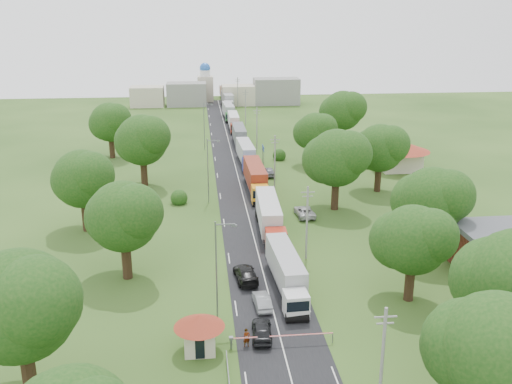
{
  "coord_description": "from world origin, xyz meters",
  "views": [
    {
      "loc": [
        -6.78,
        -68.16,
        28.13
      ],
      "look_at": [
        1.31,
        10.23,
        3.0
      ],
      "focal_mm": 40.0,
      "sensor_mm": 36.0,
      "label": 1
    }
  ],
  "objects": [
    {
      "name": "tree_9",
      "position": [
        -20.01,
        -29.83,
        7.85
      ],
      "size": [
        9.6,
        9.6,
        12.05
      ],
      "color": "#382616",
      "rests_on": "ground"
    },
    {
      "name": "car_verge_far",
      "position": [
        5.5,
        28.77,
        0.8
      ],
      "size": [
        2.08,
        4.76,
        1.6
      ],
      "primitive_type": "imported",
      "rotation": [
        0.0,
        0.0,
        3.18
      ],
      "color": "slate",
      "rests_on": "ground"
    },
    {
      "name": "pedestrian_booth",
      "position": [
        -6.5,
        -22.0,
        0.83
      ],
      "size": [
        1.0,
        1.03,
        1.67
      ],
      "primitive_type": "imported",
      "rotation": [
        0.0,
        0.0,
        -0.89
      ],
      "color": "gray",
      "rests_on": "ground"
    },
    {
      "name": "pole_3",
      "position": [
        5.5,
        49.0,
        4.68
      ],
      "size": [
        1.6,
        0.24,
        9.0
      ],
      "color": "gray",
      "rests_on": "ground"
    },
    {
      "name": "guard_booth",
      "position": [
        -7.2,
        -25.0,
        2.16
      ],
      "size": [
        4.4,
        4.4,
        3.45
      ],
      "color": "beige",
      "rests_on": "ground"
    },
    {
      "name": "ground",
      "position": [
        0.0,
        0.0,
        0.0
      ],
      "size": [
        260.0,
        260.0,
        0.0
      ],
      "primitive_type": "plane",
      "color": "#254216",
      "rests_on": "ground"
    },
    {
      "name": "lamp_0",
      "position": [
        -5.35,
        -20.0,
        5.55
      ],
      "size": [
        2.03,
        0.22,
        10.0
      ],
      "color": "slate",
      "rests_on": "ground"
    },
    {
      "name": "car_verge_near",
      "position": [
        8.0,
        7.44,
        0.72
      ],
      "size": [
        2.64,
        5.28,
        1.44
      ],
      "primitive_type": "imported",
      "rotation": [
        0.0,
        0.0,
        3.19
      ],
      "color": "#BCBCBC",
      "rests_on": "ground"
    },
    {
      "name": "tree_6",
      "position": [
        14.99,
        35.14,
        6.6
      ],
      "size": [
        8.0,
        8.0,
        10.1
      ],
      "color": "#382616",
      "rests_on": "ground"
    },
    {
      "name": "car_lane_rear",
      "position": [
        -2.12,
        -12.0,
        0.78
      ],
      "size": [
        2.71,
        5.56,
        1.56
      ],
      "primitive_type": "imported",
      "rotation": [
        0.0,
        0.0,
        3.24
      ],
      "color": "black",
      "rests_on": "ground"
    },
    {
      "name": "pedestrian_near",
      "position": [
        -3.13,
        -24.82,
        0.86
      ],
      "size": [
        0.71,
        0.55,
        1.72
      ],
      "primitive_type": "imported",
      "rotation": [
        0.0,
        0.0,
        0.24
      ],
      "color": "gray",
      "rests_on": "ground"
    },
    {
      "name": "tree_7",
      "position": [
        23.99,
        50.17,
        7.85
      ],
      "size": [
        9.6,
        9.6,
        12.05
      ],
      "color": "#382616",
      "rests_on": "ground"
    },
    {
      "name": "tree_11",
      "position": [
        -22.01,
        5.16,
        7.22
      ],
      "size": [
        8.8,
        8.8,
        11.07
      ],
      "color": "#382616",
      "rests_on": "ground"
    },
    {
      "name": "truck_0",
      "position": [
        1.99,
        -14.43,
        2.02
      ],
      "size": [
        2.92,
        13.8,
        3.81
      ],
      "color": "silver",
      "rests_on": "ground"
    },
    {
      "name": "truck_7",
      "position": [
        2.38,
        105.2,
        2.26
      ],
      "size": [
        3.34,
        15.42,
        4.26
      ],
      "color": "silver",
      "rests_on": "ground"
    },
    {
      "name": "truck_2",
      "position": [
        2.25,
        19.95,
        2.26
      ],
      "size": [
        2.81,
        15.37,
        4.26
      ],
      "color": "orange",
      "rests_on": "ground"
    },
    {
      "name": "tree_3",
      "position": [
        19.99,
        -7.84,
        7.22
      ],
      "size": [
        8.8,
        8.8,
        11.07
      ],
      "color": "#382616",
      "rests_on": "ground"
    },
    {
      "name": "pole_0",
      "position": [
        5.5,
        -35.0,
        4.68
      ],
      "size": [
        1.6,
        0.24,
        9.0
      ],
      "color": "gray",
      "rests_on": "ground"
    },
    {
      "name": "lamp_2",
      "position": [
        -5.35,
        50.0,
        5.55
      ],
      "size": [
        2.03,
        0.22,
        10.0
      ],
      "color": "slate",
      "rests_on": "ground"
    },
    {
      "name": "pole_2",
      "position": [
        5.5,
        21.0,
        4.68
      ],
      "size": [
        1.6,
        0.24,
        9.0
      ],
      "color": "gray",
      "rests_on": "ground"
    },
    {
      "name": "tree_2",
      "position": [
        13.99,
        -17.86,
        6.6
      ],
      "size": [
        8.0,
        8.0,
        10.1
      ],
      "color": "#382616",
      "rests_on": "ground"
    },
    {
      "name": "house_brick",
      "position": [
        26.0,
        -12.0,
        2.65
      ],
      "size": [
        8.6,
        6.6,
        5.2
      ],
      "color": "maroon",
      "rests_on": "ground"
    },
    {
      "name": "truck_4",
      "position": [
        2.15,
        53.39,
        2.11
      ],
      "size": [
        2.5,
        14.35,
        3.98
      ],
      "color": "#B7B7B7",
      "rests_on": "ground"
    },
    {
      "name": "tree_4",
      "position": [
        12.99,
        10.17,
        7.85
      ],
      "size": [
        9.6,
        9.6,
        12.05
      ],
      "color": "#382616",
      "rests_on": "ground"
    },
    {
      "name": "car_lane_mid",
      "position": [
        -1.0,
        -18.0,
        0.68
      ],
      "size": [
        1.71,
        4.22,
        1.36
      ],
      "primitive_type": "imported",
      "rotation": [
        0.0,
        0.0,
        3.21
      ],
      "color": "gray",
      "rests_on": "ground"
    },
    {
      "name": "lamp_1",
      "position": [
        -5.35,
        15.0,
        5.55
      ],
      "size": [
        2.03,
        0.22,
        10.0
      ],
      "color": "slate",
      "rests_on": "ground"
    },
    {
      "name": "pole_4",
      "position": [
        5.5,
        77.0,
        4.68
      ],
      "size": [
        1.6,
        0.24,
        9.0
      ],
      "color": "gray",
      "rests_on": "ground"
    },
    {
      "name": "tree_10",
      "position": [
        -15.01,
        -9.84,
        7.22
      ],
      "size": [
        8.8,
        8.8,
        11.07
      ],
      "color": "#382616",
      "rests_on": "ground"
    },
    {
      "name": "tree_5",
      "position": [
        21.99,
        18.16,
        7.22
      ],
      "size": [
        8.8,
        8.8,
        11.07
      ],
      "color": "#382616",
      "rests_on": "ground"
    },
    {
      "name": "truck_8",
      "position": [
        2.39,
        121.68,
        2.01
      ],
      "size": [
        2.98,
        13.74,
        3.8
      ],
      "color": "brown",
      "rests_on": "ground"
    },
    {
      "name": "church",
      "position": [
        -4.0,
        118.0,
        5.39
      ],
      "size": [
        5.0,
        5.0,
        12.3
      ],
      "color": "beige",
      "rests_on": "ground"
    },
    {
      "name": "road",
      "position": [
        0.0,
        20.0,
        0.0
      ],
      "size": [
        8.0,
        200.0,
        0.04
      ],
      "primitive_type": "cube",
      "color": "black",
      "rests_on": "ground"
    },
    {
      "name": "info_sign",
      "position": [
        5.2,
        35.0,
        3.0
      ],
      "size": [
        0.12,
        3.1,
        4.1
      ],
      "color": "slate",
      "rests_on": "ground"
    },
    {
      "name": "house_cream",
      "position": [
        30.0,
        30.0,
        3.64
      ],
      "size": [
        10.08,
        10.08,
        5.8
      ],
      "color": "beige",
      "rests_on": "ground"
    },
    {
      "name": "tree_13",
      "position": [
        -24.01,
        45.16,
        7.22
      ],
      "size": [
        8.8,
        8.8,
        11.07
      ],
      "color": "#382616",
      "rests_on": "ground"
    },
    {
      "name": "car_lane_front",
      "position": [
        -1.64,
        -23.5,
        0.75
      ],
      "size": [
        2.12,
        4.56,
        1.51
      ],
      "primitive_type": "imported",
      "rotation": [
        0.0,
        0.0,
        3.06
      ],
      "color": "black",
      "rests_on": "ground"
    },
    {
      "name": "pole_5",
      "position": [
        5.5,
        105.0,
        4.68
      ],
      "size": [
        1.6,
        0.24,
        9.0
      ],
      "color": "gray",
      "rests_on": "ground"
    },
    {
      "name": "tree_0",
      "position": [
        11.99,
        -37.84,
        7.22
      ],
      "size": [
        8.8,
        8.8,
        11.07
      ],
      "color": "#382616",
      "rests_on": "ground"
    },
    {
      "name": "tree_12",
      "position": [
        -16.01,
        25.17,
        7.85
      ],
      "size": [
        9.6,
        9.6,
        12.05
      ],
      "color": "#382616",
      "rests_on": "ground"
    },
    {
      "name": "truck_5",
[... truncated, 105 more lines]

